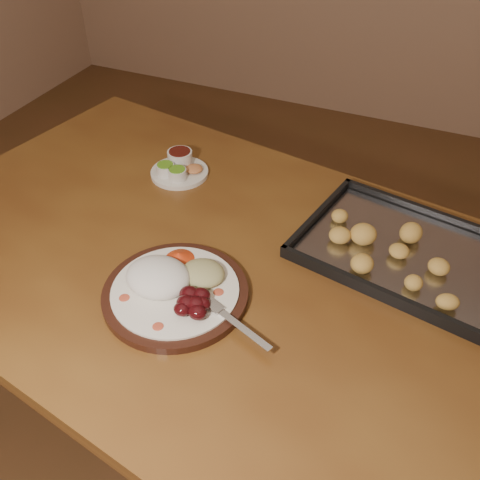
% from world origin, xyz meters
% --- Properties ---
extents(ground, '(4.00, 4.00, 0.00)m').
position_xyz_m(ground, '(0.00, 0.00, 0.00)').
color(ground, brown).
rests_on(ground, ground).
extents(dining_table, '(1.64, 1.16, 0.75)m').
position_xyz_m(dining_table, '(0.10, -0.26, 0.65)').
color(dining_table, brown).
rests_on(dining_table, ground).
extents(dinner_plate, '(0.37, 0.29, 0.07)m').
position_xyz_m(dinner_plate, '(0.06, -0.38, 0.77)').
color(dinner_plate, black).
rests_on(dinner_plate, dining_table).
extents(condiment_saucer, '(0.15, 0.15, 0.05)m').
position_xyz_m(condiment_saucer, '(-0.14, 0.00, 0.77)').
color(condiment_saucer, beige).
rests_on(condiment_saucer, dining_table).
extents(baking_tray, '(0.48, 0.39, 0.04)m').
position_xyz_m(baking_tray, '(0.45, -0.08, 0.76)').
color(baking_tray, black).
rests_on(baking_tray, dining_table).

